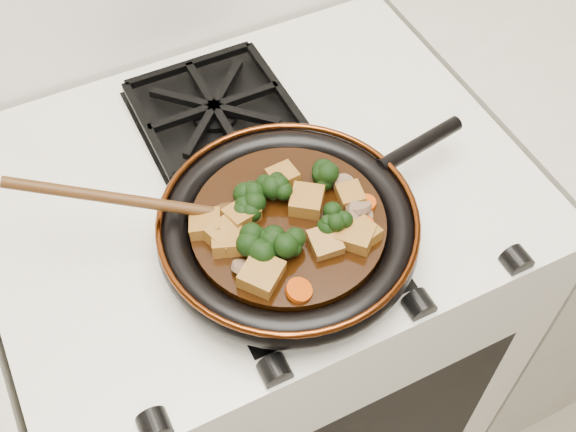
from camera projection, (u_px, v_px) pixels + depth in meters
name	position (u px, v px, depth m)	size (l,w,h in m)	color
stove	(262.00, 330.00, 1.39)	(0.76, 0.60, 0.90)	silver
burner_grate_front	(297.00, 248.00, 0.94)	(0.23, 0.23, 0.03)	black
burner_grate_back	(215.00, 111.00, 1.09)	(0.23, 0.23, 0.03)	black
skillet	(289.00, 227.00, 0.93)	(0.46, 0.34, 0.05)	black
braising_sauce	(288.00, 226.00, 0.92)	(0.25, 0.25, 0.02)	black
tofu_cube_0	(225.00, 236.00, 0.89)	(0.04, 0.04, 0.02)	#8C5D20
tofu_cube_1	(356.00, 237.00, 0.89)	(0.04, 0.04, 0.02)	#8C5D20
tofu_cube_2	(350.00, 196.00, 0.93)	(0.03, 0.03, 0.02)	#8C5D20
tofu_cube_3	(241.00, 216.00, 0.91)	(0.04, 0.03, 0.02)	#8C5D20
tofu_cube_4	(283.00, 177.00, 0.95)	(0.04, 0.03, 0.02)	#8C5D20
tofu_cube_5	(325.00, 243.00, 0.88)	(0.04, 0.04, 0.02)	#8C5D20
tofu_cube_6	(364.00, 233.00, 0.89)	(0.03, 0.03, 0.02)	#8C5D20
tofu_cube_7	(227.00, 240.00, 0.89)	(0.04, 0.04, 0.02)	#8C5D20
tofu_cube_8	(206.00, 224.00, 0.90)	(0.04, 0.04, 0.02)	#8C5D20
tofu_cube_9	(261.00, 275.00, 0.86)	(0.04, 0.05, 0.02)	#8C5D20
tofu_cube_10	(307.00, 201.00, 0.92)	(0.04, 0.04, 0.02)	#8C5D20
broccoli_floret_0	(273.00, 191.00, 0.93)	(0.06, 0.06, 0.06)	black
broccoli_floret_1	(253.00, 199.00, 0.92)	(0.06, 0.06, 0.05)	black
broccoli_floret_2	(330.00, 220.00, 0.90)	(0.06, 0.06, 0.06)	black
broccoli_floret_3	(268.00, 246.00, 0.88)	(0.06, 0.06, 0.05)	black
broccoli_floret_4	(254.00, 213.00, 0.91)	(0.06, 0.06, 0.05)	black
broccoli_floret_5	(287.00, 248.00, 0.87)	(0.06, 0.06, 0.05)	black
broccoli_floret_6	(323.00, 182.00, 0.93)	(0.06, 0.06, 0.06)	black
broccoli_floret_7	(256.00, 248.00, 0.88)	(0.06, 0.06, 0.05)	black
carrot_coin_0	(362.00, 224.00, 0.90)	(0.03, 0.03, 0.01)	#B63A05
carrot_coin_1	(231.00, 227.00, 0.90)	(0.03, 0.03, 0.01)	#B63A05
carrot_coin_2	(299.00, 290.00, 0.85)	(0.03, 0.03, 0.01)	#B63A05
carrot_coin_3	(365.00, 203.00, 0.92)	(0.03, 0.03, 0.01)	#B63A05
mushroom_slice_0	(344.00, 185.00, 0.94)	(0.03, 0.03, 0.01)	brown
mushroom_slice_1	(244.00, 268.00, 0.86)	(0.03, 0.03, 0.01)	brown
mushroom_slice_2	(360.00, 213.00, 0.91)	(0.04, 0.04, 0.01)	brown
mushroom_slice_3	(358.00, 207.00, 0.92)	(0.03, 0.03, 0.01)	brown
wooden_spoon	(165.00, 205.00, 0.90)	(0.16, 0.10, 0.28)	#42260E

